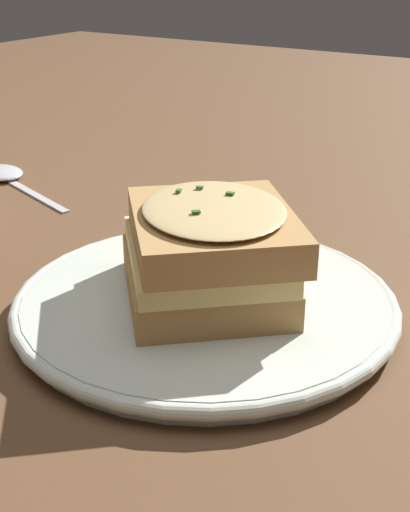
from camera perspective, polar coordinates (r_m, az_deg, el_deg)
ground_plane at (r=0.50m, az=1.90°, el=-3.90°), size 2.40×2.40×0.00m
dinner_plate at (r=0.48m, az=-0.00°, el=-3.80°), size 0.26×0.26×0.02m
sandwich at (r=0.47m, az=0.12°, el=0.44°), size 0.16×0.16×0.07m
spoon at (r=0.80m, az=-15.76°, el=6.26°), size 0.17×0.08×0.01m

